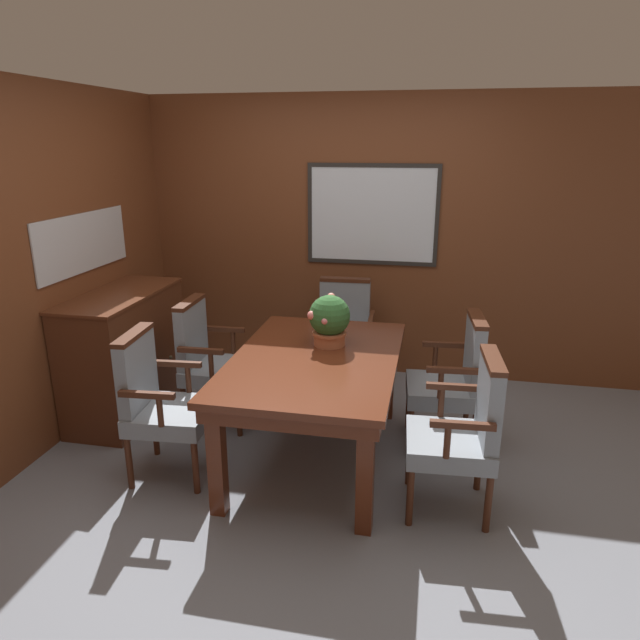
{
  "coord_description": "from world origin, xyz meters",
  "views": [
    {
      "loc": [
        0.75,
        -3.18,
        2.06
      ],
      "look_at": [
        0.04,
        0.32,
        0.93
      ],
      "focal_mm": 32.0,
      "sensor_mm": 36.0,
      "label": 1
    }
  ],
  "objects_px": {
    "dining_table": "(315,370)",
    "chair_right_far": "(454,377)",
    "sideboard_cabinet": "(125,354)",
    "chair_right_near": "(464,428)",
    "chair_head_far": "(343,331)",
    "chair_left_far": "(209,357)",
    "chair_left_near": "(158,399)",
    "potted_plant": "(329,320)"
  },
  "relations": [
    {
      "from": "chair_head_far",
      "to": "chair_left_far",
      "type": "xyz_separation_m",
      "value": [
        -0.88,
        -0.8,
        0.0
      ]
    },
    {
      "from": "sideboard_cabinet",
      "to": "dining_table",
      "type": "bearing_deg",
      "value": -13.91
    },
    {
      "from": "chair_right_far",
      "to": "potted_plant",
      "type": "height_order",
      "value": "potted_plant"
    },
    {
      "from": "chair_head_far",
      "to": "chair_right_near",
      "type": "relative_size",
      "value": 1.0
    },
    {
      "from": "chair_right_far",
      "to": "chair_left_far",
      "type": "bearing_deg",
      "value": -95.06
    },
    {
      "from": "chair_right_near",
      "to": "potted_plant",
      "type": "relative_size",
      "value": 2.75
    },
    {
      "from": "chair_left_near",
      "to": "sideboard_cabinet",
      "type": "height_order",
      "value": "sideboard_cabinet"
    },
    {
      "from": "chair_right_near",
      "to": "chair_left_far",
      "type": "xyz_separation_m",
      "value": [
        -1.83,
        0.75,
        0.0
      ]
    },
    {
      "from": "chair_right_near",
      "to": "dining_table",
      "type": "bearing_deg",
      "value": -115.4
    },
    {
      "from": "chair_left_far",
      "to": "sideboard_cabinet",
      "type": "bearing_deg",
      "value": 87.26
    },
    {
      "from": "chair_left_far",
      "to": "chair_left_near",
      "type": "bearing_deg",
      "value": 176.14
    },
    {
      "from": "chair_right_far",
      "to": "dining_table",
      "type": "bearing_deg",
      "value": -72.33
    },
    {
      "from": "potted_plant",
      "to": "sideboard_cabinet",
      "type": "xyz_separation_m",
      "value": [
        -1.64,
        0.16,
        -0.43
      ]
    },
    {
      "from": "chair_right_near",
      "to": "sideboard_cabinet",
      "type": "bearing_deg",
      "value": -110.53
    },
    {
      "from": "chair_head_far",
      "to": "chair_left_near",
      "type": "xyz_separation_m",
      "value": [
        -0.92,
        -1.55,
        0.0
      ]
    },
    {
      "from": "chair_head_far",
      "to": "chair_right_far",
      "type": "bearing_deg",
      "value": -44.25
    },
    {
      "from": "dining_table",
      "to": "potted_plant",
      "type": "height_order",
      "value": "potted_plant"
    },
    {
      "from": "chair_right_near",
      "to": "chair_head_far",
      "type": "bearing_deg",
      "value": -152.29
    },
    {
      "from": "dining_table",
      "to": "chair_right_far",
      "type": "bearing_deg",
      "value": 22.42
    },
    {
      "from": "chair_head_far",
      "to": "potted_plant",
      "type": "relative_size",
      "value": 2.75
    },
    {
      "from": "chair_right_near",
      "to": "sideboard_cabinet",
      "type": "xyz_separation_m",
      "value": [
        -2.52,
        0.77,
        -0.03
      ]
    },
    {
      "from": "chair_head_far",
      "to": "potted_plant",
      "type": "xyz_separation_m",
      "value": [
        0.06,
        -0.94,
        0.4
      ]
    },
    {
      "from": "chair_right_far",
      "to": "sideboard_cabinet",
      "type": "distance_m",
      "value": 2.48
    },
    {
      "from": "dining_table",
      "to": "chair_left_near",
      "type": "relative_size",
      "value": 1.69
    },
    {
      "from": "chair_head_far",
      "to": "chair_left_near",
      "type": "relative_size",
      "value": 1.0
    },
    {
      "from": "potted_plant",
      "to": "sideboard_cabinet",
      "type": "distance_m",
      "value": 1.7
    },
    {
      "from": "dining_table",
      "to": "chair_head_far",
      "type": "bearing_deg",
      "value": 90.59
    },
    {
      "from": "chair_right_near",
      "to": "sideboard_cabinet",
      "type": "relative_size",
      "value": 0.84
    },
    {
      "from": "chair_left_near",
      "to": "chair_head_far",
      "type": "bearing_deg",
      "value": -35.27
    },
    {
      "from": "chair_head_far",
      "to": "chair_left_far",
      "type": "relative_size",
      "value": 1.0
    },
    {
      "from": "chair_head_far",
      "to": "potted_plant",
      "type": "bearing_deg",
      "value": -88.82
    },
    {
      "from": "chair_head_far",
      "to": "chair_right_near",
      "type": "height_order",
      "value": "same"
    },
    {
      "from": "sideboard_cabinet",
      "to": "chair_left_far",
      "type": "bearing_deg",
      "value": -1.35
    },
    {
      "from": "chair_left_near",
      "to": "potted_plant",
      "type": "relative_size",
      "value": 2.75
    },
    {
      "from": "chair_head_far",
      "to": "chair_left_far",
      "type": "bearing_deg",
      "value": -140.18
    },
    {
      "from": "sideboard_cabinet",
      "to": "chair_right_near",
      "type": "bearing_deg",
      "value": -16.89
    },
    {
      "from": "chair_right_far",
      "to": "chair_left_far",
      "type": "distance_m",
      "value": 1.79
    },
    {
      "from": "chair_right_far",
      "to": "chair_left_near",
      "type": "relative_size",
      "value": 1.0
    },
    {
      "from": "dining_table",
      "to": "sideboard_cabinet",
      "type": "relative_size",
      "value": 1.41
    },
    {
      "from": "dining_table",
      "to": "chair_left_near",
      "type": "distance_m",
      "value": 1.0
    },
    {
      "from": "dining_table",
      "to": "chair_right_far",
      "type": "relative_size",
      "value": 1.69
    },
    {
      "from": "potted_plant",
      "to": "chair_right_near",
      "type": "bearing_deg",
      "value": -34.52
    }
  ]
}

